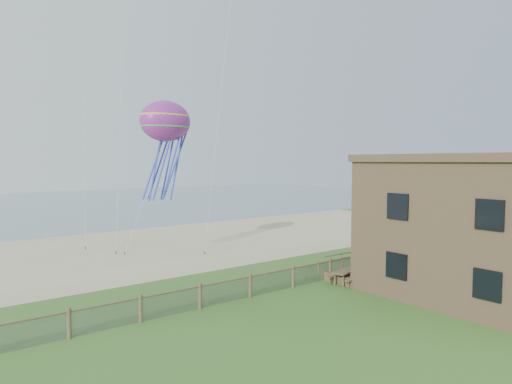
% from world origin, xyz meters
% --- Properties ---
extents(ground, '(160.00, 160.00, 0.00)m').
position_xyz_m(ground, '(0.00, 0.00, 0.00)').
color(ground, '#2F591E').
rests_on(ground, ground).
extents(sand_beach, '(72.00, 20.00, 0.02)m').
position_xyz_m(sand_beach, '(0.00, 22.00, 0.00)').
color(sand_beach, tan).
rests_on(sand_beach, ground).
extents(ocean, '(160.00, 68.00, 0.02)m').
position_xyz_m(ocean, '(0.00, 66.00, 0.00)').
color(ocean, slate).
rests_on(ocean, ground).
extents(chainlink_fence, '(36.20, 0.20, 1.25)m').
position_xyz_m(chainlink_fence, '(0.00, 6.00, 0.55)').
color(chainlink_fence, '#4D3A2B').
rests_on(chainlink_fence, ground).
extents(motel, '(15.00, 10.00, 7.00)m').
position_xyz_m(motel, '(13.00, -1.00, 3.50)').
color(motel, '#4F3D2A').
rests_on(motel, ground).
extents(motel_deck, '(15.00, 2.00, 0.50)m').
position_xyz_m(motel_deck, '(13.00, 5.00, 0.25)').
color(motel_deck, brown).
rests_on(motel_deck, ground).
extents(picnic_table, '(2.23, 1.86, 0.83)m').
position_xyz_m(picnic_table, '(6.00, 4.77, 0.41)').
color(picnic_table, brown).
rests_on(picnic_table, ground).
extents(octopus_kite, '(4.18, 3.38, 7.56)m').
position_xyz_m(octopus_kite, '(1.04, 17.40, 7.95)').
color(octopus_kite, '#F92735').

